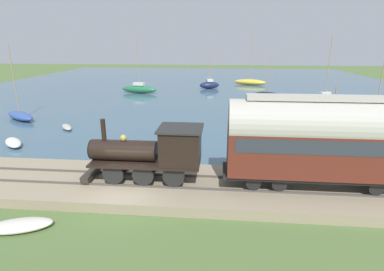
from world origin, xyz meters
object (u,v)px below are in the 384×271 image
sailboat_yellow (250,82)px  rowboat_off_pier (67,127)px  sailboat_gray (328,145)px  sailboat_blue (20,115)px  sailboat_navy (209,85)px  sailboat_black (268,95)px  rowboat_mid_harbor (13,143)px  passenger_coach (328,138)px  sailboat_green (139,89)px  sailboat_red (374,119)px  steam_locomotive (156,150)px  beached_dinghy (19,226)px  sailboat_white (324,100)px

sailboat_yellow → rowboat_off_pier: bearing=166.5°
sailboat_yellow → sailboat_gray: sailboat_yellow is taller
sailboat_yellow → sailboat_blue: bearing=156.1°
sailboat_navy → sailboat_gray: (-31.60, -10.09, -0.17)m
sailboat_yellow → sailboat_black: bearing=-157.6°
rowboat_mid_harbor → sailboat_navy: bearing=21.6°
passenger_coach → sailboat_green: bearing=29.4°
passenger_coach → sailboat_red: (15.14, -9.67, -2.55)m
sailboat_red → sailboat_green: (17.67, 28.17, -0.03)m
steam_locomotive → rowboat_mid_harbor: 14.49m
passenger_coach → sailboat_black: bearing=-3.1°
sailboat_black → beached_dinghy: sailboat_black is taller
passenger_coach → sailboat_gray: 8.26m
sailboat_black → sailboat_yellow: size_ratio=0.60×
sailboat_yellow → sailboat_gray: (-37.34, -2.38, -0.06)m
sailboat_gray → rowboat_off_pier: sailboat_gray is taller
sailboat_green → passenger_coach: bearing=-139.8°
sailboat_navy → beached_dinghy: size_ratio=1.96×
steam_locomotive → sailboat_green: sailboat_green is taller
steam_locomotive → rowboat_off_pier: (11.27, 11.02, -2.15)m
sailboat_blue → sailboat_white: (10.62, -34.58, 0.29)m
sailboat_navy → rowboat_mid_harbor: size_ratio=2.18×
sailboat_blue → sailboat_red: bearing=-55.0°
passenger_coach → rowboat_mid_harbor: 22.78m
sailboat_white → sailboat_gray: 18.45m
steam_locomotive → sailboat_navy: (38.87, -1.49, -1.68)m
steam_locomotive → sailboat_red: (15.14, -18.48, -1.63)m
sailboat_navy → sailboat_gray: 33.17m
sailboat_gray → beached_dinghy: bearing=149.4°
passenger_coach → sailboat_green: sailboat_green is taller
sailboat_red → beached_dinghy: 30.66m
steam_locomotive → rowboat_off_pier: 15.90m
sailboat_red → sailboat_navy: (23.73, 16.99, -0.05)m
sailboat_white → rowboat_off_pier: size_ratio=4.07×
passenger_coach → sailboat_yellow: sailboat_yellow is taller
sailboat_green → rowboat_mid_harbor: bearing=-176.1°
steam_locomotive → sailboat_gray: sailboat_gray is taller
sailboat_navy → rowboat_mid_harbor: bearing=136.7°
sailboat_blue → beached_dinghy: bearing=-112.5°
steam_locomotive → sailboat_yellow: (44.61, -9.20, -1.79)m
steam_locomotive → sailboat_red: bearing=-50.7°
sailboat_yellow → sailboat_navy: (-5.74, 7.71, 0.11)m
steam_locomotive → sailboat_navy: sailboat_navy is taller
sailboat_blue → sailboat_white: 36.18m
sailboat_black → sailboat_red: size_ratio=0.60×
steam_locomotive → sailboat_white: 30.16m
rowboat_off_pier → sailboat_blue: bearing=116.3°
rowboat_mid_harbor → sailboat_white: bearing=-12.5°
sailboat_white → sailboat_green: bearing=51.3°
sailboat_white → rowboat_off_pier: 31.07m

